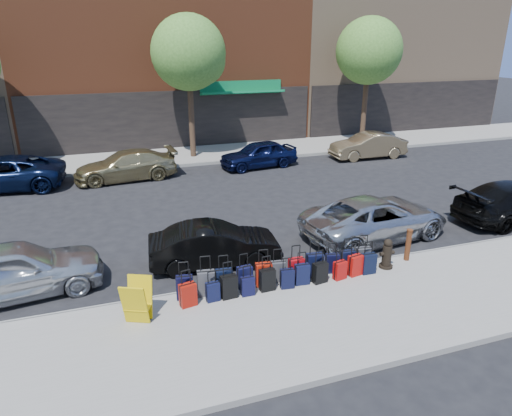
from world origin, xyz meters
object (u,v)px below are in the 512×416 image
object	(u,v)px
tree_center	(191,55)
display_rack	(137,301)
car_near_2	(375,218)
car_far_3	(368,146)
suitcase_front_5	(278,271)
car_far_2	(259,154)
fire_hydrant	(387,254)
car_near_0	(13,270)
tree_right	(371,53)
car_near_1	(215,245)
bollard	(408,244)
car_far_1	(126,166)
car_far_0	(1,174)

from	to	relation	value
tree_center	display_rack	xyz separation A→B (m)	(-4.39, -14.92, -4.76)
car_near_2	display_rack	bearing A→B (deg)	100.60
car_far_3	suitcase_front_5	bearing A→B (deg)	-38.95
car_near_2	car_far_2	size ratio (longest dim) A/B	1.26
fire_hydrant	car_near_0	distance (m)	9.89
car_far_2	car_near_2	bearing A→B (deg)	-2.61
suitcase_front_5	car_far_2	world-z (taller)	car_far_2
tree_right	fire_hydrant	distance (m)	17.27
car_near_1	suitcase_front_5	bearing A→B (deg)	-138.20
car_near_0	car_far_3	bearing A→B (deg)	-67.03
bollard	car_far_2	size ratio (longest dim) A/B	0.24
tree_center	suitcase_front_5	bearing A→B (deg)	-92.89
car_near_0	fire_hydrant	bearing A→B (deg)	-109.11
car_near_1	car_far_2	world-z (taller)	car_far_2
tree_right	car_far_2	distance (m)	9.56
fire_hydrant	car_far_3	world-z (taller)	car_far_3
fire_hydrant	car_far_1	distance (m)	13.23
fire_hydrant	suitcase_front_5	bearing A→B (deg)	175.77
tree_center	car_far_2	xyz separation A→B (m)	(2.68, -2.79, -4.74)
bollard	fire_hydrant	bearing A→B (deg)	-166.68
suitcase_front_5	car_near_1	xyz separation A→B (m)	(-1.27, 1.75, 0.18)
suitcase_front_5	bollard	world-z (taller)	bollard
tree_center	car_far_3	distance (m)	10.56
car_far_0	car_near_2	bearing A→B (deg)	58.70
car_far_3	car_far_0	bearing A→B (deg)	-89.00
car_near_0	car_near_2	size ratio (longest dim) A/B	0.86
tree_right	bollard	xyz separation A→B (m)	(-7.20, -14.29, -4.77)
tree_right	bollard	bearing A→B (deg)	-116.74
tree_right	car_far_3	size ratio (longest dim) A/B	1.75
fire_hydrant	car_far_3	bearing A→B (deg)	60.72
car_far_3	car_near_0	bearing A→B (deg)	-57.70
display_rack	car_far_2	distance (m)	14.03
bollard	car_far_3	bearing A→B (deg)	63.48
fire_hydrant	tree_center	bearing A→B (deg)	99.73
tree_right	car_far_1	size ratio (longest dim) A/B	1.57
car_far_2	bollard	bearing A→B (deg)	-4.28
car_far_2	car_far_3	world-z (taller)	car_far_3
car_near_1	car_far_3	xyz separation A→B (m)	(10.98, 9.60, 0.07)
car_far_0	car_far_2	bearing A→B (deg)	95.72
car_near_2	suitcase_front_5	bearing A→B (deg)	107.15
car_far_1	bollard	bearing A→B (deg)	27.36
car_near_0	car_near_2	world-z (taller)	car_near_0
car_far_1	car_far_2	xyz separation A→B (m)	(6.55, 0.08, 0.00)
suitcase_front_5	fire_hydrant	bearing A→B (deg)	4.11
car_near_0	car_far_1	world-z (taller)	car_near_0
car_near_2	car_far_0	bearing A→B (deg)	44.83
fire_hydrant	car_near_1	xyz separation A→B (m)	(-4.46, 1.99, 0.07)
bollard	car_far_1	size ratio (longest dim) A/B	0.21
suitcase_front_5	display_rack	xyz separation A→B (m)	(-3.67, -0.67, 0.22)
tree_right	bollard	world-z (taller)	tree_right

